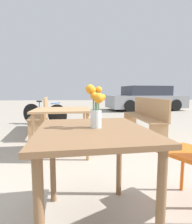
# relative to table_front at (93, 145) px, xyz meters

# --- Properties ---
(table_front) EXTENTS (0.80, 0.93, 0.74)m
(table_front) POSITION_rel_table_front_xyz_m (0.00, 0.00, 0.00)
(table_front) COLOR brown
(table_front) RESTS_ON ground_plane
(flower_vase) EXTENTS (0.14, 0.13, 0.29)m
(flower_vase) POSITION_rel_table_front_xyz_m (0.02, 0.01, 0.26)
(flower_vase) COLOR silver
(flower_vase) RESTS_ON table_front
(bench_near) EXTENTS (0.42, 1.77, 0.85)m
(bench_near) POSITION_rel_table_front_xyz_m (1.29, 2.55, -0.15)
(bench_near) COLOR tan
(bench_near) RESTS_ON ground_plane
(bench_middle) EXTENTS (0.62, 1.65, 0.85)m
(bench_middle) POSITION_rel_table_front_xyz_m (-1.03, 3.04, -0.16)
(bench_middle) COLOR tan
(bench_middle) RESTS_ON ground_plane
(table_back) EXTENTS (0.91, 0.82, 0.72)m
(table_back) POSITION_rel_table_front_xyz_m (-0.39, 1.57, -0.01)
(table_back) COLOR tan
(table_back) RESTS_ON ground_plane
(bicycle) EXTENTS (1.42, 0.68, 0.72)m
(bicycle) POSITION_rel_table_front_xyz_m (-1.23, 4.15, -0.29)
(bicycle) COLOR black
(bicycle) RESTS_ON ground_plane
(parked_car) EXTENTS (4.29, 2.30, 1.29)m
(parked_car) POSITION_rel_table_front_xyz_m (3.34, 8.16, -0.00)
(parked_car) COLOR gray
(parked_car) RESTS_ON ground_plane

